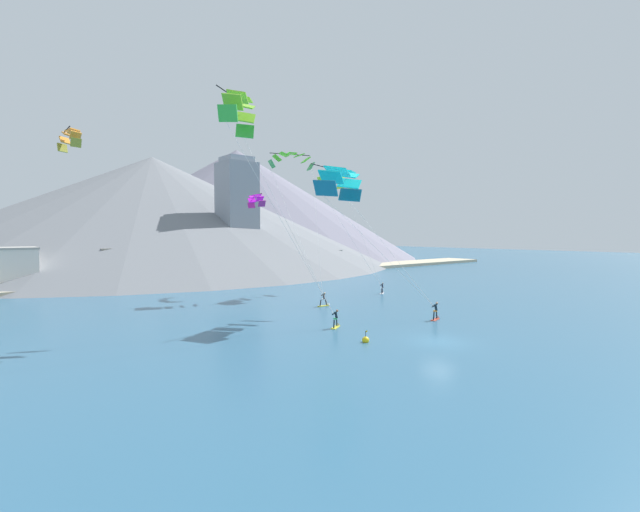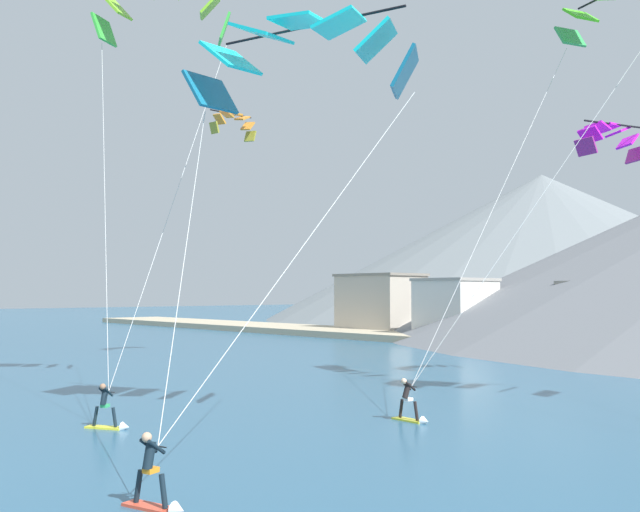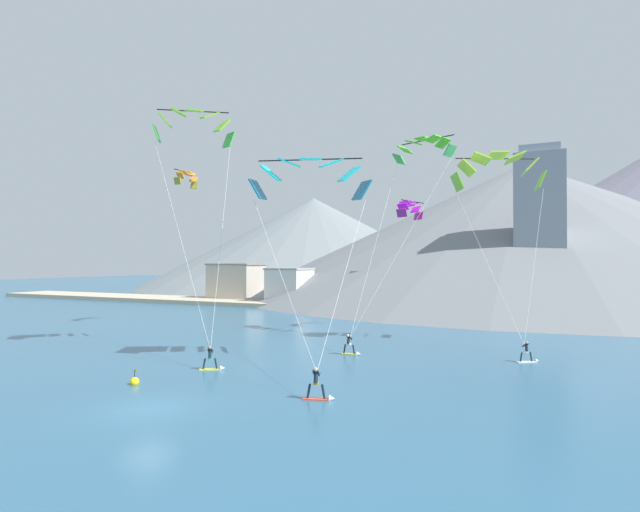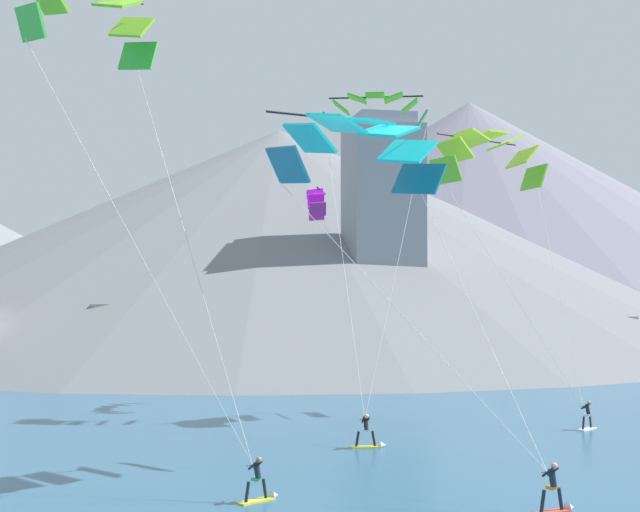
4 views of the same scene
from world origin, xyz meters
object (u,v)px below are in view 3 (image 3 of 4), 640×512
Objects in this scene: parafoil_kite_near_trail at (194,123)px; parafoil_kite_far_left at (498,167)px; kitesurfer_near_lead at (320,389)px; kitesurfer_mid_center at (351,348)px; kitesurfer_near_trail at (213,363)px; parafoil_kite_mid_center at (423,147)px; parafoil_kite_near_lead at (310,173)px; parafoil_kite_distant_low_drift at (187,177)px; kitesurfer_far_left at (529,356)px; race_marker_buoy at (135,382)px; parafoil_kite_distant_high_outer at (410,208)px.

parafoil_kite_far_left is at bearing 30.42° from parafoil_kite_near_trail.
kitesurfer_near_lead is 1.05× the size of kitesurfer_mid_center.
kitesurfer_mid_center is (6.46, 9.25, 0.02)m from kitesurfer_near_trail.
parafoil_kite_mid_center reaches higher than kitesurfer_near_lead.
parafoil_kite_near_lead is 3.43× the size of parafoil_kite_distant_low_drift.
parafoil_kite_near_lead is at bearing -153.44° from kitesurfer_far_left.
kitesurfer_mid_center is at bearing 15.93° from parafoil_kite_near_trail.
parafoil_kite_mid_center reaches higher than parafoil_kite_far_left.
kitesurfer_far_left is 22.08m from parafoil_kite_mid_center.
parafoil_kite_mid_center reaches higher than parafoil_kite_distant_low_drift.
race_marker_buoy is (-18.33, -24.42, -15.67)m from parafoil_kite_far_left.
parafoil_kite_distant_low_drift is at bearing -177.78° from parafoil_kite_far_left.
parafoil_kite_mid_center is at bearing 64.45° from kitesurfer_near_trail.
parafoil_kite_far_left is at bearing 48.97° from kitesurfer_near_trail.
kitesurfer_near_trail is 30.08m from parafoil_kite_distant_low_drift.
kitesurfer_near_lead is at bearing 8.70° from race_marker_buoy.
parafoil_kite_near_trail is 26.83m from parafoil_kite_far_left.
kitesurfer_far_left is at bearing 26.56° from parafoil_kite_near_lead.
parafoil_kite_mid_center is at bearing 90.43° from kitesurfer_near_lead.
kitesurfer_near_lead is 26.27m from parafoil_kite_near_trail.
kitesurfer_far_left is (19.41, 12.14, -0.06)m from kitesurfer_near_trail.
kitesurfer_mid_center is 13.26m from kitesurfer_far_left.
kitesurfer_near_lead is 0.13× the size of parafoil_kite_near_lead.
parafoil_kite_mid_center is (15.99, 14.54, -0.59)m from parafoil_kite_near_trail.
kitesurfer_near_lead is 16.53m from parafoil_kite_near_lead.
kitesurfer_mid_center is 20.41m from parafoil_kite_distant_high_outer.
parafoil_kite_near_trail reaches higher than parafoil_kite_distant_low_drift.
race_marker_buoy is at bearing -67.05° from parafoil_kite_near_trail.
parafoil_kite_near_trail reaches higher than kitesurfer_near_trail.
kitesurfer_near_trail reaches higher than kitesurfer_far_left.
parafoil_kite_mid_center is at bearing 42.27° from parafoil_kite_near_trail.
parafoil_kite_far_left is (-2.81, 6.93, 15.39)m from kitesurfer_far_left.
parafoil_kite_distant_high_outer is at bearing 147.92° from parafoil_kite_far_left.
parafoil_kite_far_left reaches higher than kitesurfer_far_left.
parafoil_kite_far_left is at bearing 50.58° from parafoil_kite_near_lead.
parafoil_kite_distant_high_outer is at bearing 55.87° from parafoil_kite_near_trail.
parafoil_kite_distant_high_outer is (6.89, 25.15, 12.81)m from kitesurfer_near_trail.
parafoil_kite_mid_center is 17.80× the size of race_marker_buoy.
parafoil_kite_distant_low_drift is (-23.97, 8.49, 16.81)m from kitesurfer_mid_center.
race_marker_buoy is (15.77, -23.10, -17.17)m from parafoil_kite_distant_low_drift.
parafoil_kite_near_lead reaches higher than kitesurfer_near_lead.
parafoil_kite_near_lead is at bearing -95.45° from parafoil_kite_distant_high_outer.
parafoil_kite_distant_high_outer is (-2.91, 28.74, 12.73)m from kitesurfer_near_lead.
parafoil_kite_mid_center reaches higher than kitesurfer_near_trail.
parafoil_kite_distant_high_outer is at bearing 88.47° from kitesurfer_mid_center.
parafoil_kite_near_trail is at bearing -164.07° from kitesurfer_mid_center.
parafoil_kite_near_lead is 0.76× the size of parafoil_kite_mid_center.
parafoil_kite_near_trail reaches higher than kitesurfer_near_lead.
parafoil_kite_distant_high_outer is at bearing 74.21° from race_marker_buoy.
parafoil_kite_distant_low_drift is at bearing 132.48° from parafoil_kite_near_trail.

